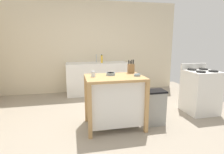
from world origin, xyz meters
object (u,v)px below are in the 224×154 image
at_px(bowl_ceramic_small, 111,74).
at_px(stove, 200,91).
at_px(knife_block, 131,68).
at_px(bowl_ceramic_wide, 137,75).
at_px(kitchen_island, 114,99).
at_px(sink_faucet, 96,58).
at_px(trash_bin, 155,107).
at_px(drinking_cup, 93,74).
at_px(bottle_spray_cleaner, 102,59).

distance_m(bowl_ceramic_small, stove, 2.00).
height_order(knife_block, bowl_ceramic_wide, knife_block).
distance_m(kitchen_island, sink_faucet, 2.32).
bearing_deg(stove, bowl_ceramic_wide, -168.25).
distance_m(knife_block, bowl_ceramic_small, 0.44).
relative_size(knife_block, trash_bin, 0.39).
distance_m(kitchen_island, drinking_cup, 0.57).
bearing_deg(bowl_ceramic_wide, sink_faucet, 99.41).
distance_m(bowl_ceramic_wide, sink_faucet, 2.36).
bearing_deg(kitchen_island, bottle_spray_cleaner, 86.65).
bearing_deg(knife_block, trash_bin, -40.41).
bearing_deg(bowl_ceramic_small, bowl_ceramic_wide, -21.75).
xyz_separation_m(drinking_cup, trash_bin, (1.08, -0.10, -0.63)).
bearing_deg(stove, trash_bin, -164.85).
distance_m(knife_block, drinking_cup, 0.76).
relative_size(kitchen_island, bowl_ceramic_small, 6.29).
xyz_separation_m(bottle_spray_cleaner, stove, (1.78, -1.80, -0.54)).
bearing_deg(sink_faucet, bowl_ceramic_small, -91.07).
xyz_separation_m(kitchen_island, knife_block, (0.37, 0.25, 0.49)).
height_order(drinking_cup, trash_bin, drinking_cup).
bearing_deg(sink_faucet, kitchen_island, -89.97).
distance_m(knife_block, stove, 1.62).
bearing_deg(bowl_ceramic_small, stove, 4.29).
bearing_deg(kitchen_island, knife_block, 34.21).
bearing_deg(kitchen_island, bowl_ceramic_small, 109.50).
xyz_separation_m(sink_faucet, stove, (1.90, -2.01, -0.54)).
xyz_separation_m(sink_faucet, bottle_spray_cleaner, (0.12, -0.21, -0.00)).
height_order(bowl_ceramic_wide, sink_faucet, sink_faucet).
relative_size(bowl_ceramic_wide, bowl_ceramic_small, 0.73).
relative_size(kitchen_island, trash_bin, 1.56).
height_order(kitchen_island, sink_faucet, sink_faucet).
bearing_deg(kitchen_island, drinking_cup, 172.91).
distance_m(kitchen_island, knife_block, 0.66).
distance_m(drinking_cup, trash_bin, 1.26).
relative_size(bowl_ceramic_wide, stove, 0.11).
xyz_separation_m(knife_block, drinking_cup, (-0.72, -0.21, -0.04)).
xyz_separation_m(bowl_ceramic_wide, sink_faucet, (-0.38, 2.32, 0.08)).
bearing_deg(sink_faucet, bottle_spray_cleaner, -60.28).
xyz_separation_m(drinking_cup, sink_faucet, (0.35, 2.23, 0.05)).
distance_m(trash_bin, stove, 1.22).
height_order(kitchen_island, bowl_ceramic_wide, bowl_ceramic_wide).
distance_m(bottle_spray_cleaner, stove, 2.58).
height_order(trash_bin, sink_faucet, sink_faucet).
height_order(drinking_cup, bottle_spray_cleaner, bottle_spray_cleaner).
height_order(kitchen_island, stove, stove).
bearing_deg(bottle_spray_cleaner, bowl_ceramic_small, -94.76).
height_order(knife_block, bottle_spray_cleaner, knife_block).
distance_m(knife_block, trash_bin, 0.83).
xyz_separation_m(kitchen_island, trash_bin, (0.73, -0.05, -0.19)).
bearing_deg(trash_bin, sink_faucet, 107.47).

